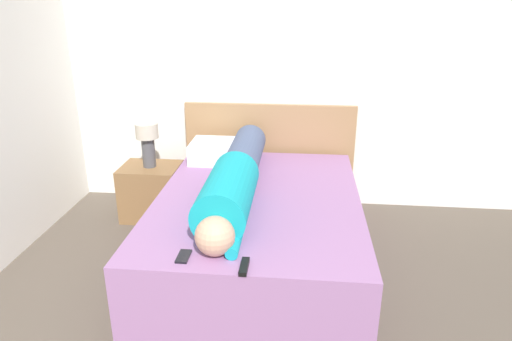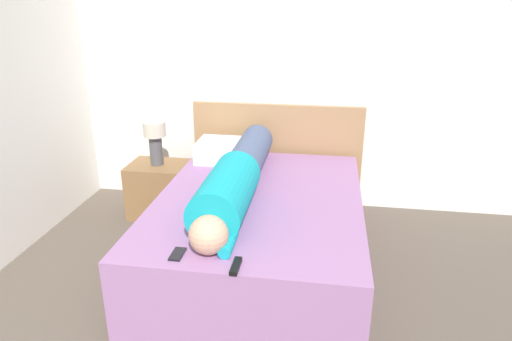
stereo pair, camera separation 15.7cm
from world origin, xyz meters
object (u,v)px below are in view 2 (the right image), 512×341
table_lamp (155,138)px  person_lying (236,178)px  pillow_near_headboard (230,151)px  tv_remote (236,266)px  cell_phone (177,254)px  bed (259,230)px  nightstand (159,189)px

table_lamp → person_lying: table_lamp is taller
pillow_near_headboard → tv_remote: bearing=-76.9°
cell_phone → table_lamp: bearing=114.4°
bed → person_lying: person_lying is taller
tv_remote → person_lying: bearing=101.1°
pillow_near_headboard → table_lamp: bearing=-174.0°
nightstand → cell_phone: cell_phone is taller
nightstand → cell_phone: (0.67, -1.48, 0.29)m
bed → person_lying: bearing=-169.1°
cell_phone → tv_remote: bearing=-12.5°
person_lying → tv_remote: person_lying is taller
nightstand → person_lying: person_lying is taller
nightstand → tv_remote: (1.01, -1.56, 0.30)m
person_lying → bed: bearing=10.9°
bed → person_lying: size_ratio=1.07×
table_lamp → pillow_near_headboard: 0.64m
nightstand → cell_phone: bearing=-65.6°
table_lamp → pillow_near_headboard: table_lamp is taller
pillow_near_headboard → cell_phone: (0.04, -1.55, -0.08)m
bed → tv_remote: (0.02, -0.91, 0.27)m
bed → nightstand: 1.19m
bed → pillow_near_headboard: 0.87m
nightstand → person_lying: size_ratio=0.27×
tv_remote → bed: bearing=91.1°
bed → tv_remote: bearing=-88.9°
table_lamp → pillow_near_headboard: (0.63, 0.07, -0.10)m
bed → person_lying: (-0.16, -0.03, 0.40)m
cell_phone → pillow_near_headboard: bearing=91.5°
tv_remote → cell_phone: size_ratio=1.15×
table_lamp → tv_remote: size_ratio=2.51×
pillow_near_headboard → tv_remote: size_ratio=3.66×
bed → nightstand: (-0.99, 0.65, -0.02)m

